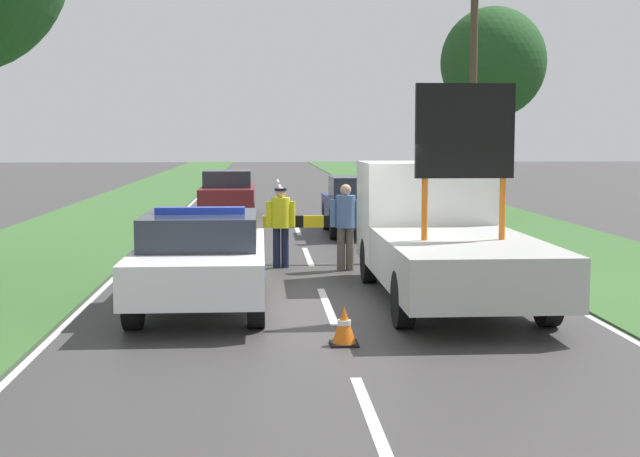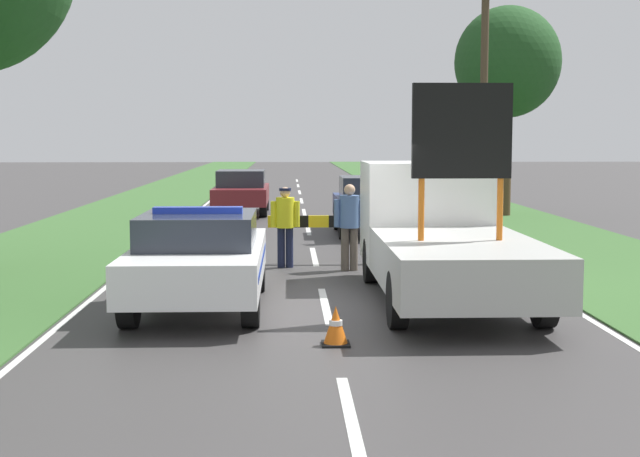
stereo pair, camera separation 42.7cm
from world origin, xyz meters
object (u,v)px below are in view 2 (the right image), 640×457
object	(u,v)px
traffic_cone_centre_front	(336,326)
queued_car_hatch_blue	(371,204)
police_car	(200,257)
police_officer	(285,220)
work_truck	(441,234)
queued_car_wagon_maroon	(241,191)
roadside_tree_mid_left	(508,63)
utility_pole	(484,96)
road_barrier	(329,225)
pedestrian_civilian	(349,220)
traffic_cone_near_police	(155,261)

from	to	relation	value
traffic_cone_centre_front	queued_car_hatch_blue	world-z (taller)	queued_car_hatch_blue
police_car	traffic_cone_centre_front	bearing A→B (deg)	-52.34
police_officer	work_truck	bearing A→B (deg)	125.27
queued_car_wagon_maroon	work_truck	bearing A→B (deg)	104.27
police_officer	roadside_tree_mid_left	xyz separation A→B (m)	(7.23, 11.43, 4.04)
queued_car_hatch_blue	utility_pole	distance (m)	4.09
police_car	roadside_tree_mid_left	world-z (taller)	roadside_tree_mid_left
police_car	traffic_cone_centre_front	world-z (taller)	police_car
road_barrier	queued_car_hatch_blue	size ratio (longest dim) A/B	0.62
pedestrian_civilian	utility_pole	distance (m)	7.75
pedestrian_civilian	utility_pole	bearing A→B (deg)	54.53
police_officer	queued_car_hatch_blue	bearing A→B (deg)	-112.65
road_barrier	traffic_cone_near_police	xyz separation A→B (m)	(-3.33, -1.59, -0.51)
utility_pole	work_truck	bearing A→B (deg)	-106.37
traffic_cone_near_police	police_officer	bearing A→B (deg)	23.52
police_car	police_officer	bearing A→B (deg)	73.00
traffic_cone_near_police	queued_car_hatch_blue	xyz separation A→B (m)	(4.75, 7.16, 0.52)
pedestrian_civilian	traffic_cone_near_police	size ratio (longest dim) A/B	2.82
road_barrier	traffic_cone_centre_front	size ratio (longest dim) A/B	5.05
pedestrian_civilian	roadside_tree_mid_left	xyz separation A→B (m)	(5.98, 11.88, 4.01)
pedestrian_civilian	road_barrier	bearing A→B (deg)	107.62
roadside_tree_mid_left	queued_car_wagon_maroon	bearing A→B (deg)	172.23
police_car	police_officer	distance (m)	4.40
police_car	utility_pole	distance (m)	12.15
traffic_cone_near_police	pedestrian_civilian	bearing A→B (deg)	9.40
work_truck	traffic_cone_near_police	bearing A→B (deg)	-24.68
road_barrier	traffic_cone_near_police	distance (m)	3.73
traffic_cone_centre_front	roadside_tree_mid_left	world-z (taller)	roadside_tree_mid_left
police_car	traffic_cone_centre_front	size ratio (longest dim) A/B	9.55
work_truck	road_barrier	bearing A→B (deg)	-66.89
queued_car_hatch_blue	queued_car_wagon_maroon	bearing A→B (deg)	-59.64
pedestrian_civilian	traffic_cone_centre_front	distance (m)	6.35
pedestrian_civilian	roadside_tree_mid_left	world-z (taller)	roadside_tree_mid_left
queued_car_hatch_blue	utility_pole	xyz separation A→B (m)	(2.89, -0.44, 2.86)
police_officer	queued_car_wagon_maroon	distance (m)	12.72
pedestrian_civilian	traffic_cone_centre_front	xyz separation A→B (m)	(-0.61, -6.28, -0.75)
police_car	pedestrian_civilian	world-z (taller)	pedestrian_civilian
police_car	work_truck	distance (m)	3.95
roadside_tree_mid_left	utility_pole	bearing A→B (deg)	-109.41
police_officer	utility_pole	world-z (taller)	utility_pole
queued_car_wagon_maroon	roadside_tree_mid_left	distance (m)	9.79
pedestrian_civilian	utility_pole	size ratio (longest dim) A/B	0.24
police_officer	queued_car_wagon_maroon	xyz separation A→B (m)	(-1.52, 12.63, -0.18)
traffic_cone_centre_front	roadside_tree_mid_left	distance (m)	19.90
road_barrier	utility_pole	xyz separation A→B (m)	(4.30, 5.13, 2.87)
road_barrier	roadside_tree_mid_left	size ratio (longest dim) A/B	0.37
police_car	work_truck	size ratio (longest dim) A/B	0.78
police_car	utility_pole	bearing A→B (deg)	56.78
traffic_cone_centre_front	utility_pole	size ratio (longest dim) A/B	0.07
traffic_cone_near_police	traffic_cone_centre_front	distance (m)	6.45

